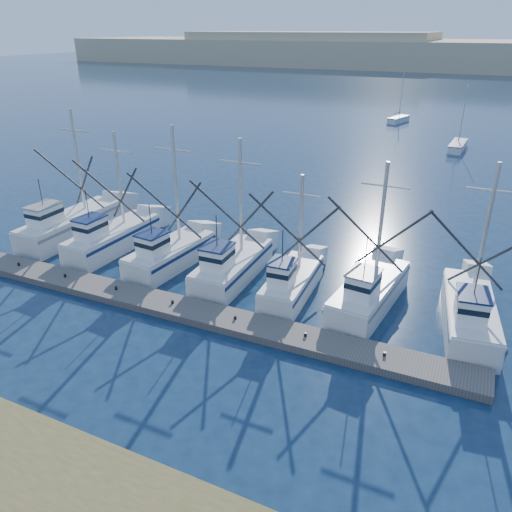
# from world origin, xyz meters

# --- Properties ---
(ground) EXTENTS (500.00, 500.00, 0.00)m
(ground) POSITION_xyz_m (0.00, 0.00, 0.00)
(ground) COLOR #0D2139
(ground) RESTS_ON ground
(floating_dock) EXTENTS (31.76, 2.62, 0.42)m
(floating_dock) POSITION_xyz_m (-6.34, 5.73, 0.21)
(floating_dock) COLOR #57534E
(floating_dock) RESTS_ON ground
(dune_ridge) EXTENTS (360.00, 60.00, 10.00)m
(dune_ridge) POSITION_xyz_m (0.00, 210.00, 5.00)
(dune_ridge) COLOR tan
(dune_ridge) RESTS_ON ground
(trawler_fleet) EXTENTS (31.65, 9.33, 9.39)m
(trawler_fleet) POSITION_xyz_m (-7.41, 10.75, 0.99)
(trawler_fleet) COLOR silver
(trawler_fleet) RESTS_ON ground
(sailboat_near) EXTENTS (1.96, 6.61, 8.10)m
(sailboat_near) POSITION_xyz_m (3.38, 56.27, 0.49)
(sailboat_near) COLOR silver
(sailboat_near) RESTS_ON ground
(sailboat_far) EXTENTS (2.89, 5.53, 8.10)m
(sailboat_far) POSITION_xyz_m (-7.72, 73.85, 0.51)
(sailboat_far) COLOR silver
(sailboat_far) RESTS_ON ground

